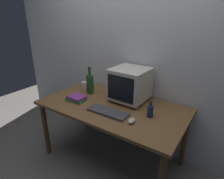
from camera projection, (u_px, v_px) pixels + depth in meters
name	position (u px, v px, depth m)	size (l,w,h in m)	color
ground_plane	(112.00, 158.00, 2.29)	(6.00, 6.00, 0.00)	slate
back_wall	(135.00, 49.00, 2.19)	(4.00, 0.08, 2.50)	silver
desk	(112.00, 112.00, 2.05)	(1.56, 0.84, 0.72)	brown
crt_monitor	(130.00, 84.00, 2.06)	(0.39, 0.40, 0.37)	beige
keyboard	(108.00, 112.00, 1.85)	(0.42, 0.15, 0.02)	#3F3F47
computer_mouse	(132.00, 121.00, 1.69)	(0.06, 0.10, 0.04)	beige
bottle_tall	(90.00, 83.00, 2.28)	(0.09, 0.09, 0.34)	#1E4C23
bottle_short	(150.00, 111.00, 1.77)	(0.06, 0.06, 0.17)	navy
book_stack	(76.00, 98.00, 2.12)	(0.22, 0.16, 0.05)	#33894C
mug	(85.00, 85.00, 2.46)	(0.12, 0.08, 0.09)	white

